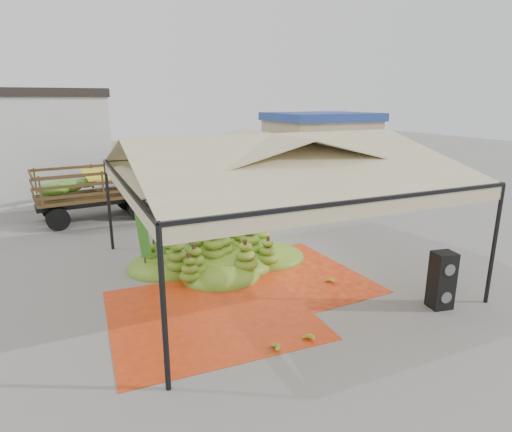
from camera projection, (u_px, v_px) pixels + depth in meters
name	position (u px, v px, depth m)	size (l,w,h in m)	color
ground	(271.00, 271.00, 12.59)	(90.00, 90.00, 0.00)	slate
canopy_tent	(272.00, 160.00, 11.72)	(8.10, 8.10, 4.00)	black
building_tan	(320.00, 145.00, 27.46)	(6.30, 5.30, 4.10)	tan
tarp_left	(210.00, 313.00, 10.12)	(4.55, 4.34, 0.01)	red
tarp_right	(281.00, 277.00, 12.19)	(4.23, 4.44, 0.01)	orange
banana_heap	(223.00, 244.00, 13.08)	(5.68, 4.67, 1.22)	#5B821B
hand_yellow_a	(329.00, 281.00, 11.73)	(0.40, 0.33, 0.18)	gold
hand_yellow_b	(307.00, 338.00, 8.92)	(0.39, 0.32, 0.18)	gold
hand_red_a	(446.00, 286.00, 11.39)	(0.38, 0.31, 0.17)	#5F1E15
hand_red_b	(445.00, 285.00, 11.41)	(0.46, 0.37, 0.21)	#602916
hand_green	(273.00, 347.00, 8.60)	(0.38, 0.31, 0.17)	#5B841B
hanging_bunches	(341.00, 185.00, 11.74)	(4.74, 0.24, 0.20)	#397A19
speaker_stack	(442.00, 280.00, 10.26)	(0.58, 0.53, 1.41)	black
banana_leaves	(154.00, 274.00, 12.40)	(0.96, 1.36, 3.70)	#25711E
vendor	(229.00, 224.00, 14.63)	(0.56, 0.37, 1.54)	gray
truck_left	(124.00, 184.00, 18.41)	(6.71, 2.91, 2.23)	#4D3919
truck_right	(308.00, 162.00, 23.72)	(7.65, 3.32, 2.55)	#4B3119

